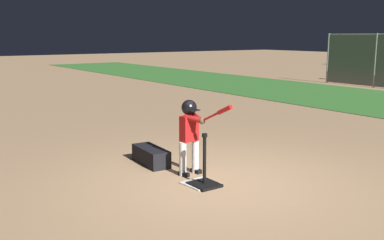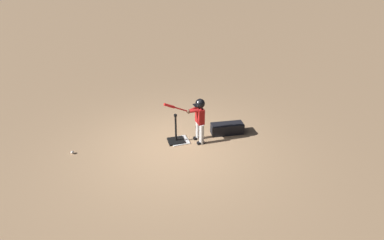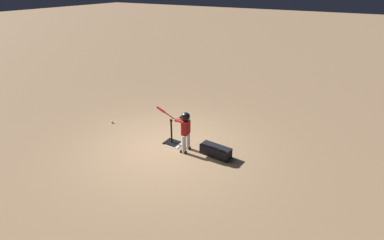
{
  "view_description": "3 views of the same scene",
  "coord_description": "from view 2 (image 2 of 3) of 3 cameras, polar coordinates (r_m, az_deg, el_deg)",
  "views": [
    {
      "loc": [
        4.78,
        -3.91,
        2.1
      ],
      "look_at": [
        -0.52,
        -0.14,
        0.87
      ],
      "focal_mm": 42.0,
      "sensor_mm": 36.0,
      "label": 1
    },
    {
      "loc": [
        1.24,
        6.1,
        3.92
      ],
      "look_at": [
        -0.46,
        -0.1,
        0.63
      ],
      "focal_mm": 28.0,
      "sensor_mm": 36.0,
      "label": 2
    },
    {
      "loc": [
        -4.49,
        5.96,
        4.29
      ],
      "look_at": [
        -0.72,
        -0.33,
        0.86
      ],
      "focal_mm": 28.0,
      "sensor_mm": 36.0,
      "label": 3
    }
  ],
  "objects": [
    {
      "name": "ground_plane",
      "position": [
        7.35,
        -3.28,
        -5.13
      ],
      "size": [
        90.0,
        90.0,
        0.0
      ],
      "primitive_type": "plane",
      "color": "tan"
    },
    {
      "name": "batting_tee",
      "position": [
        7.5,
        -3.06,
        -3.35
      ],
      "size": [
        0.41,
        0.37,
        0.76
      ],
      "color": "black",
      "rests_on": "ground_plane"
    },
    {
      "name": "baseball",
      "position": [
        7.61,
        -21.84,
        -5.75
      ],
      "size": [
        0.07,
        0.07,
        0.07
      ],
      "primitive_type": "sphere",
      "color": "white",
      "rests_on": "ground_plane"
    },
    {
      "name": "home_plate",
      "position": [
        7.58,
        -2.4,
        -3.94
      ],
      "size": [
        0.47,
        0.47,
        0.02
      ],
      "primitive_type": "cube",
      "rotation": [
        0.0,
        0.0,
        0.07
      ],
      "color": "white",
      "rests_on": "ground_plane"
    },
    {
      "name": "batter_child",
      "position": [
        7.21,
        1.25,
        0.91
      ],
      "size": [
        1.0,
        0.37,
        1.18
      ],
      "color": "silver",
      "rests_on": "ground_plane"
    },
    {
      "name": "equipment_bag",
      "position": [
        7.91,
        6.71,
        -1.62
      ],
      "size": [
        0.86,
        0.39,
        0.28
      ],
      "primitive_type": "cube",
      "rotation": [
        0.0,
        0.0,
        -0.08
      ],
      "color": "black",
      "rests_on": "ground_plane"
    }
  ]
}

